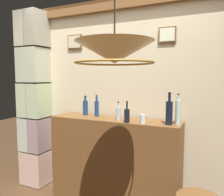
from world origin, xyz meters
TOP-DOWN VIEW (x-y plane):
  - panelled_rear_partition at (-0.00, 1.10)m, footprint 3.12×0.15m
  - stone_pillar at (-1.30, 0.93)m, footprint 0.39×0.39m
  - bar_shelf_unit at (0.00, 0.83)m, footprint 1.57×0.38m
  - liquor_bottle_tequila at (0.74, 0.82)m, footprint 0.06×0.06m
  - liquor_bottle_scotch at (0.08, 0.78)m, footprint 0.05×0.05m
  - liquor_bottle_brandy at (0.22, 0.69)m, footprint 0.06×0.06m
  - liquor_bottle_port at (-0.44, 0.90)m, footprint 0.07×0.07m
  - liquor_bottle_sherry at (0.66, 0.77)m, footprint 0.07×0.07m
  - liquor_bottle_vodka at (-0.26, 0.88)m, footprint 0.05×0.05m
  - glass_tumbler_rocks at (0.39, 0.71)m, footprint 0.06×0.06m
  - pendant_lamp at (0.40, -0.02)m, footprint 0.59×0.59m

SIDE VIEW (x-z plane):
  - bar_shelf_unit at x=0.00m, z-range 0.00..1.09m
  - glass_tumbler_rocks at x=0.39m, z-range 1.09..1.19m
  - liquor_bottle_scotch at x=0.08m, z-range 1.06..1.28m
  - liquor_bottle_brandy at x=0.22m, z-range 1.06..1.29m
  - liquor_bottle_port at x=-0.44m, z-range 1.07..1.32m
  - liquor_bottle_vodka at x=-0.26m, z-range 1.06..1.33m
  - liquor_bottle_sherry at x=0.66m, z-range 1.05..1.39m
  - liquor_bottle_tequila at x=0.74m, z-range 1.07..1.39m
  - stone_pillar at x=-1.30m, z-range 0.01..2.49m
  - panelled_rear_partition at x=0.00m, z-range 0.08..2.63m
  - pendant_lamp at x=0.40m, z-range 1.47..2.05m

